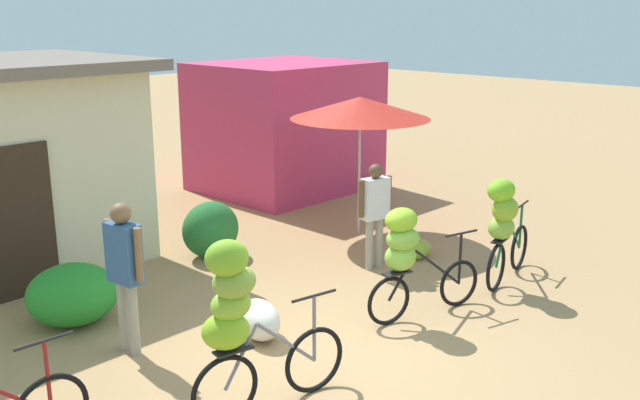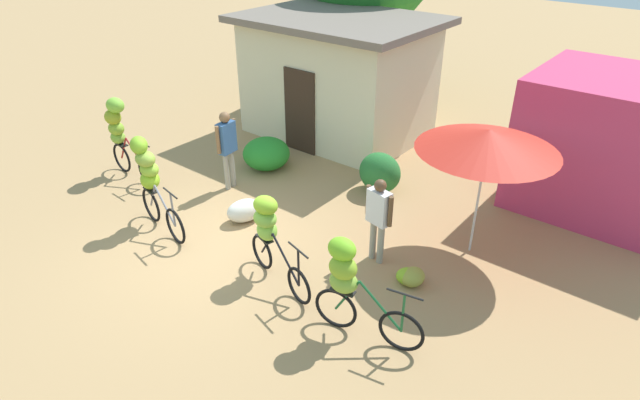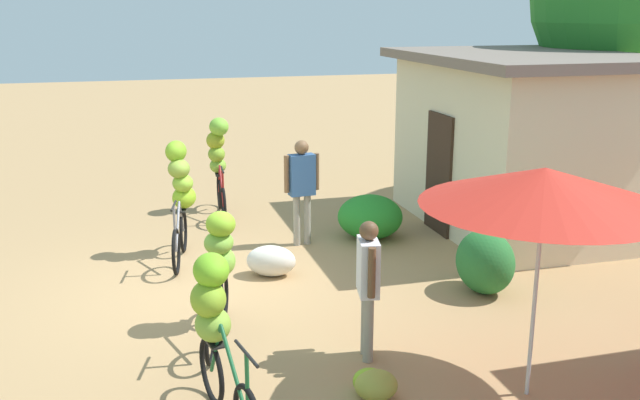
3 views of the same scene
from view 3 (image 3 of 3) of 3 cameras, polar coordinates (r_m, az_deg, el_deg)
The scene contains 13 objects.
ground_plane at distance 9.72m, azimuth -9.46°, elevation -7.07°, with size 60.00×60.00×0.00m, color tan.
building_low at distance 12.48m, azimuth 15.93°, elevation 4.69°, with size 4.64×3.45×2.95m.
hedge_bush_front_left at distance 11.58m, azimuth 4.07°, elevation -1.36°, with size 1.06×1.06×0.71m, color #268929.
hedge_bush_front_right at distance 9.58m, azimuth 13.21°, elevation -4.89°, with size 0.91×0.73×0.85m, color #266D2F.
market_umbrella at distance 6.68m, azimuth 17.70°, elevation 1.03°, with size 2.27×2.27×2.27m.
bicycle_leftmost at distance 13.03m, azimuth -8.24°, elevation 3.53°, with size 1.71×0.45×1.75m.
bicycle_near_pile at distance 10.75m, azimuth -11.22°, elevation 0.70°, with size 1.63×0.56×1.76m.
bicycle_center_loaded at distance 8.19m, azimuth -8.12°, elevation -4.83°, with size 1.65×0.58×1.41m.
bicycle_by_shop at distance 6.53m, azimuth -8.45°, elevation -9.80°, with size 1.61×0.46×1.52m.
banana_pile_on_ground at distance 7.06m, azimuth 4.39°, elevation -14.64°, with size 0.52×0.49×0.29m.
produce_sack at distance 9.98m, azimuth -3.98°, elevation -4.93°, with size 0.70×0.44×0.44m, color silver.
person_vendor at distance 11.03m, azimuth -1.48°, elevation 1.51°, with size 0.24×0.58×1.69m.
person_bystander at distance 7.45m, azimuth 3.91°, elevation -6.19°, with size 0.57×0.27×1.54m.
Camera 3 is at (8.97, -0.84, 3.65)m, focal length 39.55 mm.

